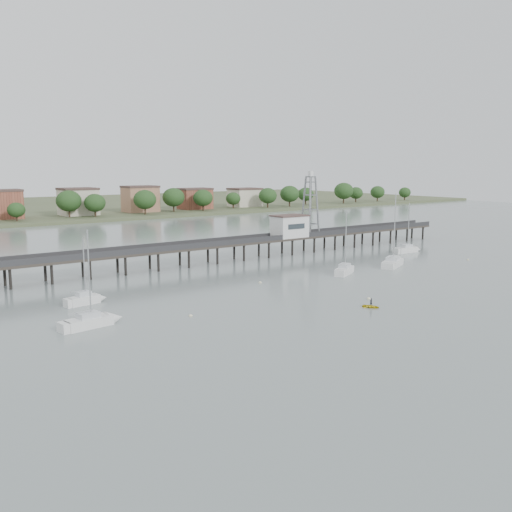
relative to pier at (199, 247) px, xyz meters
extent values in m
plane|color=slate|center=(0.00, -60.00, -3.79)|extent=(500.00, 500.00, 0.00)
cube|color=#2D2823|center=(0.00, 0.00, -0.04)|extent=(150.00, 5.00, 0.50)
cube|color=#333335|center=(0.00, -2.40, 0.76)|extent=(150.00, 0.12, 1.10)
cube|color=#333335|center=(0.00, 2.40, 0.76)|extent=(150.00, 0.12, 1.10)
cylinder|color=black|center=(0.00, -1.90, -1.99)|extent=(0.50, 0.50, 4.40)
cylinder|color=black|center=(0.00, 1.90, -1.99)|extent=(0.50, 0.50, 4.40)
cylinder|color=black|center=(73.00, -1.90, -1.99)|extent=(0.50, 0.50, 4.40)
cylinder|color=black|center=(73.00, 1.90, -1.99)|extent=(0.50, 0.50, 4.40)
cube|color=silver|center=(25.00, 0.00, 2.71)|extent=(8.00, 5.00, 5.00)
cube|color=#4C3833|center=(25.00, 0.00, 5.36)|extent=(8.40, 5.40, 0.30)
cube|color=slate|center=(31.50, 0.00, 14.36)|extent=(1.80, 1.80, 0.30)
cube|color=silver|center=(31.50, 0.00, 15.11)|extent=(0.90, 0.90, 1.20)
cube|color=white|center=(49.24, -15.19, -3.32)|extent=(5.89, 2.78, 1.65)
cone|color=white|center=(52.78, -15.55, -3.32)|extent=(2.58, 2.44, 2.21)
cube|color=silver|center=(49.24, -15.19, -2.14)|extent=(2.70, 2.02, 0.75)
cylinder|color=#A5A8AA|center=(49.63, -15.23, 2.84)|extent=(0.18, 0.18, 10.68)
cylinder|color=#A5A8AA|center=(48.30, -15.09, -1.59)|extent=(3.32, 0.45, 0.12)
cube|color=white|center=(-32.09, -19.78, -3.32)|extent=(4.94, 2.59, 1.65)
cone|color=white|center=(-29.19, -19.28, -3.32)|extent=(2.24, 2.13, 1.83)
cube|color=silver|center=(-32.09, -19.78, -2.14)|extent=(2.30, 1.79, 0.75)
cylinder|color=#A5A8AA|center=(-31.77, -19.72, 1.91)|extent=(0.18, 0.18, 8.82)
cylinder|color=#A5A8AA|center=(-32.86, -19.91, -1.59)|extent=(2.72, 0.58, 0.12)
cube|color=white|center=(31.58, -25.77, -3.32)|extent=(7.91, 5.86, 1.65)
cone|color=white|center=(35.72, -23.72, -3.32)|extent=(4.04, 3.95, 2.88)
cube|color=silver|center=(31.58, -25.77, -2.14)|extent=(3.97, 3.52, 0.75)
cylinder|color=#A5A8AA|center=(32.04, -25.54, 4.44)|extent=(0.18, 0.18, 13.87)
cylinder|color=#A5A8AA|center=(30.47, -26.32, -1.59)|extent=(3.92, 2.02, 0.12)
cube|color=white|center=(-36.04, -32.28, -3.32)|extent=(6.36, 3.20, 1.65)
cone|color=white|center=(-32.27, -31.75, -3.32)|extent=(2.85, 2.70, 2.37)
cube|color=silver|center=(-36.04, -32.28, -2.14)|extent=(2.95, 2.26, 0.75)
cylinder|color=#A5A8AA|center=(-35.62, -32.22, 3.21)|extent=(0.18, 0.18, 11.41)
cylinder|color=#A5A8AA|center=(-37.04, -32.43, -1.59)|extent=(3.53, 0.62, 0.12)
cube|color=white|center=(17.29, -25.86, -3.32)|extent=(6.07, 4.63, 1.65)
cone|color=white|center=(20.43, -24.19, -3.32)|extent=(3.13, 3.07, 2.21)
cube|color=silver|center=(17.29, -25.86, -2.14)|extent=(3.07, 2.75, 0.75)
cylinder|color=#A5A8AA|center=(17.64, -25.68, 2.84)|extent=(0.18, 0.18, 10.68)
cylinder|color=#A5A8AA|center=(16.46, -26.31, -1.59)|extent=(2.99, 1.67, 0.12)
imported|color=yellow|center=(1.33, -47.04, -3.79)|extent=(1.88, 1.28, 2.57)
imported|color=black|center=(1.33, -47.04, -3.79)|extent=(0.59, 1.19, 0.27)
ellipsoid|color=beige|center=(-1.02, -22.96, -3.71)|extent=(0.56, 0.56, 0.39)
ellipsoid|color=beige|center=(-34.32, -27.23, -3.71)|extent=(0.56, 0.56, 0.39)
ellipsoid|color=beige|center=(5.18, -43.13, -3.71)|extent=(0.56, 0.56, 0.39)
ellipsoid|color=beige|center=(51.28, -30.58, -3.71)|extent=(0.56, 0.56, 0.39)
ellipsoid|color=beige|center=(33.97, -23.19, -3.71)|extent=(0.56, 0.56, 0.39)
ellipsoid|color=beige|center=(-22.61, -35.41, -3.71)|extent=(0.56, 0.56, 0.39)
cube|color=brown|center=(-10.00, 123.00, 1.91)|extent=(13.00, 10.50, 9.00)
cube|color=brown|center=(18.00, 123.00, 1.91)|extent=(13.00, 10.50, 9.00)
cube|color=brown|center=(45.00, 123.00, 1.91)|extent=(13.00, 10.50, 9.00)
cube|color=brown|center=(72.00, 123.00, 1.91)|extent=(13.00, 10.50, 9.00)
cube|color=brown|center=(100.00, 123.00, 1.91)|extent=(13.00, 10.50, 9.00)
ellipsoid|color=#1A3E19|center=(0.00, 111.00, 2.21)|extent=(8.00, 8.00, 6.80)
ellipsoid|color=#1A3E19|center=(120.00, 111.00, 2.21)|extent=(8.00, 8.00, 6.80)
camera|label=1|loc=(-61.37, -102.70, 16.97)|focal=40.00mm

